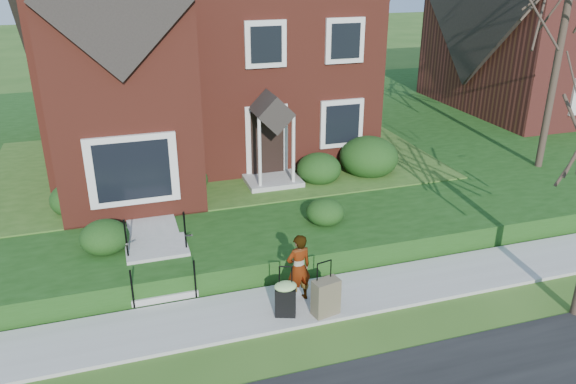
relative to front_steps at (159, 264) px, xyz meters
name	(u,v)px	position (x,y,z in m)	size (l,w,h in m)	color
ground	(290,307)	(2.50, -1.84, -0.47)	(120.00, 120.00, 0.00)	#2D5119
sidewalk	(290,305)	(2.50, -1.84, -0.43)	(60.00, 1.60, 0.08)	#9E9B93
terrace	(301,134)	(6.50, 9.06, -0.17)	(44.00, 20.00, 0.60)	#17390F
walkway	(147,203)	(0.00, 3.16, 0.16)	(1.20, 6.00, 0.06)	#9E9B93
main_house	(193,10)	(2.29, 7.76, 4.79)	(10.40, 10.20, 9.40)	maroon
front_steps	(159,264)	(0.00, 0.00, 0.00)	(1.40, 2.02, 1.50)	#9E9B93
foundation_shrubs	(278,173)	(3.71, 3.07, 0.64)	(10.20, 4.33, 1.28)	black
woman	(299,268)	(2.73, -1.74, 0.37)	(0.56, 0.37, 1.54)	#999999
suitcase_black	(285,297)	(2.29, -2.21, 0.04)	(0.56, 0.51, 1.12)	black
suitcase_olive	(326,297)	(3.09, -2.40, 0.00)	(0.60, 0.41, 1.18)	brown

